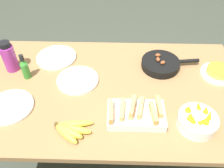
{
  "coord_description": "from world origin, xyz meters",
  "views": [
    {
      "loc": [
        0.03,
        -0.99,
        1.76
      ],
      "look_at": [
        0.0,
        0.0,
        0.79
      ],
      "focal_mm": 38.0,
      "sensor_mm": 36.0,
      "label": 1
    }
  ],
  "objects_px": {
    "frittata_plate_center": "(218,72)",
    "empty_plate_far_left": "(10,107)",
    "empty_plate_far_right": "(78,80)",
    "melon_tray": "(136,114)",
    "hot_sauce_bottle": "(25,68)",
    "banana_bunch": "(70,129)",
    "skillet": "(161,64)",
    "fruit_bowl_mango": "(197,121)",
    "water_bottle": "(9,57)",
    "empty_plate_near_front": "(56,57)"
  },
  "relations": [
    {
      "from": "fruit_bowl_mango",
      "to": "hot_sauce_bottle",
      "type": "bearing_deg",
      "value": 160.48
    },
    {
      "from": "melon_tray",
      "to": "hot_sauce_bottle",
      "type": "relative_size",
      "value": 1.76
    },
    {
      "from": "frittata_plate_center",
      "to": "hot_sauce_bottle",
      "type": "xyz_separation_m",
      "value": [
        -1.18,
        -0.05,
        0.05
      ]
    },
    {
      "from": "empty_plate_near_front",
      "to": "fruit_bowl_mango",
      "type": "bearing_deg",
      "value": -33.02
    },
    {
      "from": "hot_sauce_bottle",
      "to": "fruit_bowl_mango",
      "type": "bearing_deg",
      "value": -19.52
    },
    {
      "from": "banana_bunch",
      "to": "water_bottle",
      "type": "relative_size",
      "value": 1.01
    },
    {
      "from": "skillet",
      "to": "water_bottle",
      "type": "distance_m",
      "value": 0.95
    },
    {
      "from": "skillet",
      "to": "fruit_bowl_mango",
      "type": "xyz_separation_m",
      "value": [
        0.12,
        -0.46,
        0.01
      ]
    },
    {
      "from": "fruit_bowl_mango",
      "to": "frittata_plate_center",
      "type": "bearing_deg",
      "value": 60.21
    },
    {
      "from": "frittata_plate_center",
      "to": "fruit_bowl_mango",
      "type": "bearing_deg",
      "value": -119.79
    },
    {
      "from": "melon_tray",
      "to": "fruit_bowl_mango",
      "type": "bearing_deg",
      "value": -7.51
    },
    {
      "from": "melon_tray",
      "to": "frittata_plate_center",
      "type": "height_order",
      "value": "melon_tray"
    },
    {
      "from": "banana_bunch",
      "to": "fruit_bowl_mango",
      "type": "height_order",
      "value": "fruit_bowl_mango"
    },
    {
      "from": "melon_tray",
      "to": "hot_sauce_bottle",
      "type": "distance_m",
      "value": 0.72
    },
    {
      "from": "banana_bunch",
      "to": "empty_plate_far_right",
      "type": "relative_size",
      "value": 0.81
    },
    {
      "from": "frittata_plate_center",
      "to": "empty_plate_far_right",
      "type": "distance_m",
      "value": 0.87
    },
    {
      "from": "frittata_plate_center",
      "to": "empty_plate_far_right",
      "type": "height_order",
      "value": "frittata_plate_center"
    },
    {
      "from": "melon_tray",
      "to": "hot_sauce_bottle",
      "type": "xyz_separation_m",
      "value": [
        -0.66,
        0.3,
        0.04
      ]
    },
    {
      "from": "empty_plate_near_front",
      "to": "hot_sauce_bottle",
      "type": "relative_size",
      "value": 1.56
    },
    {
      "from": "empty_plate_far_left",
      "to": "empty_plate_far_right",
      "type": "relative_size",
      "value": 1.0
    },
    {
      "from": "empty_plate_far_right",
      "to": "water_bottle",
      "type": "xyz_separation_m",
      "value": [
        -0.43,
        0.1,
        0.09
      ]
    },
    {
      "from": "skillet",
      "to": "empty_plate_far_right",
      "type": "relative_size",
      "value": 1.48
    },
    {
      "from": "skillet",
      "to": "banana_bunch",
      "type": "bearing_deg",
      "value": -142.03
    },
    {
      "from": "banana_bunch",
      "to": "empty_plate_far_left",
      "type": "height_order",
      "value": "banana_bunch"
    },
    {
      "from": "skillet",
      "to": "frittata_plate_center",
      "type": "xyz_separation_m",
      "value": [
        0.35,
        -0.06,
        -0.01
      ]
    },
    {
      "from": "melon_tray",
      "to": "water_bottle",
      "type": "relative_size",
      "value": 1.46
    },
    {
      "from": "banana_bunch",
      "to": "skillet",
      "type": "distance_m",
      "value": 0.72
    },
    {
      "from": "frittata_plate_center",
      "to": "water_bottle",
      "type": "bearing_deg",
      "value": 179.05
    },
    {
      "from": "fruit_bowl_mango",
      "to": "water_bottle",
      "type": "bearing_deg",
      "value": 158.85
    },
    {
      "from": "frittata_plate_center",
      "to": "empty_plate_far_left",
      "type": "xyz_separation_m",
      "value": [
        -1.21,
        -0.3,
        -0.01
      ]
    },
    {
      "from": "water_bottle",
      "to": "skillet",
      "type": "bearing_deg",
      "value": 2.55
    },
    {
      "from": "skillet",
      "to": "frittata_plate_center",
      "type": "relative_size",
      "value": 1.77
    },
    {
      "from": "empty_plate_far_left",
      "to": "hot_sauce_bottle",
      "type": "bearing_deg",
      "value": 84.33
    },
    {
      "from": "empty_plate_far_left",
      "to": "empty_plate_far_right",
      "type": "height_order",
      "value": "same"
    },
    {
      "from": "frittata_plate_center",
      "to": "water_bottle",
      "type": "distance_m",
      "value": 1.3
    },
    {
      "from": "melon_tray",
      "to": "frittata_plate_center",
      "type": "distance_m",
      "value": 0.64
    },
    {
      "from": "skillet",
      "to": "fruit_bowl_mango",
      "type": "relative_size",
      "value": 1.89
    },
    {
      "from": "hot_sauce_bottle",
      "to": "skillet",
      "type": "bearing_deg",
      "value": 8.02
    },
    {
      "from": "fruit_bowl_mango",
      "to": "hot_sauce_bottle",
      "type": "relative_size",
      "value": 1.17
    },
    {
      "from": "skillet",
      "to": "empty_plate_far_left",
      "type": "xyz_separation_m",
      "value": [
        -0.86,
        -0.37,
        -0.02
      ]
    },
    {
      "from": "skillet",
      "to": "hot_sauce_bottle",
      "type": "relative_size",
      "value": 2.21
    },
    {
      "from": "melon_tray",
      "to": "banana_bunch",
      "type": "bearing_deg",
      "value": -163.91
    },
    {
      "from": "empty_plate_far_left",
      "to": "water_bottle",
      "type": "relative_size",
      "value": 1.25
    },
    {
      "from": "banana_bunch",
      "to": "empty_plate_near_front",
      "type": "distance_m",
      "value": 0.61
    },
    {
      "from": "melon_tray",
      "to": "hot_sauce_bottle",
      "type": "height_order",
      "value": "hot_sauce_bottle"
    },
    {
      "from": "banana_bunch",
      "to": "empty_plate_far_right",
      "type": "height_order",
      "value": "banana_bunch"
    },
    {
      "from": "empty_plate_far_right",
      "to": "melon_tray",
      "type": "bearing_deg",
      "value": -38.67
    },
    {
      "from": "melon_tray",
      "to": "water_bottle",
      "type": "bearing_deg",
      "value": 154.01
    },
    {
      "from": "banana_bunch",
      "to": "hot_sauce_bottle",
      "type": "distance_m",
      "value": 0.52
    },
    {
      "from": "fruit_bowl_mango",
      "to": "water_bottle",
      "type": "height_order",
      "value": "water_bottle"
    }
  ]
}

